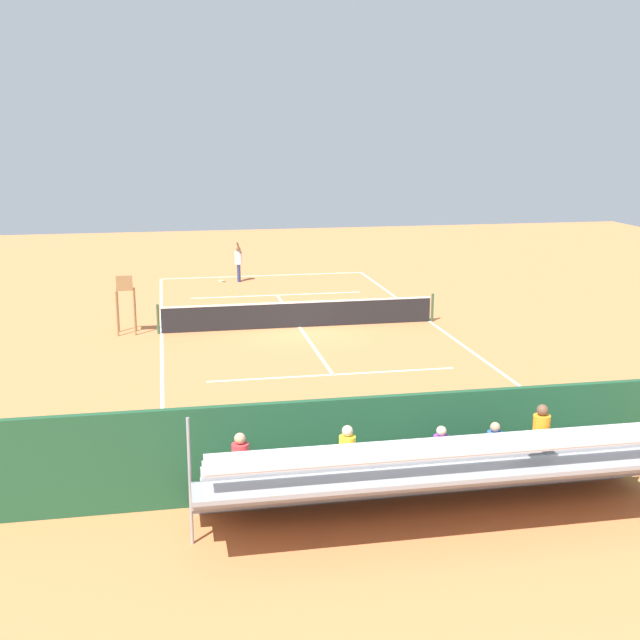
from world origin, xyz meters
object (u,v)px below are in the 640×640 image
Objects in this scene: tennis_racket at (221,281)px; tennis_ball_near at (231,291)px; equipment_bag at (388,469)px; tennis_net at (299,314)px; umpire_chair at (125,298)px; courtside_bench at (479,443)px; bleacher_stand at (433,472)px; tennis_player at (239,261)px.

tennis_racket is 8.64× the size of tennis_ball_near.
equipment_bag is 23.37m from tennis_racket.
umpire_chair is at bearing -1.72° from tennis_net.
tennis_net is at bearing -91.47° from equipment_bag.
umpire_chair is 1.19× the size of courtside_bench.
equipment_bag is at bearing 3.60° from courtside_bench.
tennis_racket is at bearing -80.53° from courtside_bench.
bleacher_stand is 25.01m from tennis_player.
umpire_chair is at bearing -66.69° from equipment_bag.
tennis_ball_near is (-4.29, -6.96, -1.28)m from umpire_chair.
bleacher_stand is 137.27× the size of tennis_ball_near.
umpire_chair is 14.84m from equipment_bag.
tennis_player is at bearing -117.26° from umpire_chair.
tennis_player is (3.03, -22.91, 0.46)m from courtside_bench.
tennis_ball_near is at bearing -85.23° from bleacher_stand.
courtside_bench is 0.93× the size of tennis_player.
courtside_bench reaches higher than equipment_bag.
umpire_chair is at bearing -59.60° from courtside_bench.
tennis_net reaches higher than tennis_racket.
equipment_bag is 23.07m from tennis_player.
tennis_racket is at bearing -85.52° from equipment_bag.
tennis_player reaches higher than equipment_bag.
umpire_chair reaches higher than tennis_net.
tennis_racket is (3.87, -23.17, -0.54)m from courtside_bench.
bleacher_stand is 22.58m from tennis_ball_near.
tennis_net is at bearing -82.72° from courtside_bench.
equipment_bag is at bearing 94.36° from tennis_ball_near.
umpire_chair reaches higher than tennis_player.
tennis_net is 10.15m from tennis_racket.
tennis_player is 1.33m from tennis_racket.
tennis_player reaches higher than courtside_bench.
tennis_net is 13.41m from equipment_bag.
umpire_chair is at bearing 67.47° from tennis_racket.
courtside_bench is 3.16× the size of tennis_racket.
bleacher_stand is 10.07× the size of equipment_bag.
courtside_bench is 2.08m from equipment_bag.
tennis_net is 6.26m from umpire_chair.
equipment_bag is at bearing 88.53° from tennis_net.
tennis_player is 3.38× the size of tennis_racket.
umpire_chair is 8.27m from tennis_ball_near.
equipment_bag is (0.31, -1.94, -0.73)m from bleacher_stand.
tennis_racket is (-4.03, -9.71, -1.30)m from umpire_chair.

